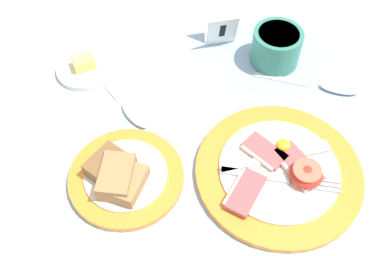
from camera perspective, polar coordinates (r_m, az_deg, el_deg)
ground_plane at (r=0.71m, az=3.40°, el=-8.06°), size 3.00×3.00×0.00m
breakfast_plate at (r=0.73m, az=11.10°, el=-5.35°), size 0.27×0.27×0.04m
bread_plate at (r=0.71m, az=-8.76°, el=-6.05°), size 0.18×0.18×0.05m
sugar_cup at (r=0.88m, az=10.67°, el=10.17°), size 0.09×0.09×0.07m
butter_dish at (r=0.89m, az=-13.40°, el=7.51°), size 0.11×0.11×0.03m
number_card at (r=0.90m, az=3.66°, el=12.61°), size 0.06×0.05×0.07m
teaspoon_by_saucer at (r=0.87m, az=16.43°, el=5.15°), size 0.18×0.10×0.01m
teaspoon_near_cup at (r=0.81m, az=-8.33°, el=2.81°), size 0.10×0.18×0.01m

